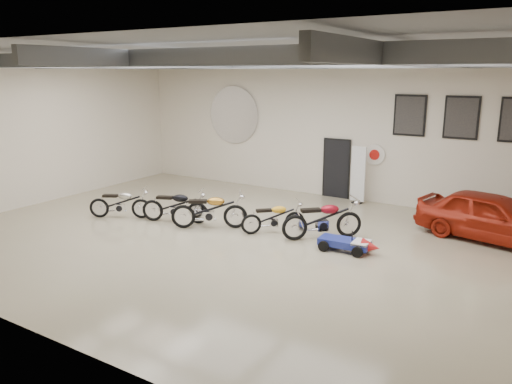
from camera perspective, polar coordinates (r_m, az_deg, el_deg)
The scene contains 18 objects.
floor at distance 13.79m, azimuth -2.64°, elevation -5.44°, with size 16.00×12.00×0.01m, color tan.
ceiling at distance 13.05m, azimuth -2.89°, elevation 15.79°, with size 16.00×12.00×0.01m, color slate.
back_wall at distance 18.41m, azimuth 7.97°, elevation 7.24°, with size 16.00×0.02×5.00m, color beige.
left_wall at distance 18.88m, azimuth -23.33°, elevation 6.42°, with size 0.02×12.00×5.00m, color beige.
ceiling_beams at distance 13.04m, azimuth -2.87°, elevation 14.70°, with size 15.80×11.80×0.32m, color slate, non-canonical shape.
door at distance 18.38m, azimuth 9.18°, elevation 2.61°, with size 0.92×0.08×2.10m, color black.
logo_plaque at distance 20.28m, azimuth -2.56°, elevation 8.78°, with size 2.30×0.06×1.16m, color silver, non-canonical shape.
poster_left at distance 17.32m, azimuth 17.17°, elevation 8.37°, with size 1.05×0.08×1.35m, color black, non-canonical shape.
poster_mid at distance 16.98m, azimuth 22.43°, elevation 7.87°, with size 1.05×0.08×1.35m, color black, non-canonical shape.
oil_sign at distance 17.79m, azimuth 13.43°, elevation 4.18°, with size 0.72×0.10×0.72m, color white, non-canonical shape.
banner_stand at distance 17.63m, azimuth 11.58°, elevation 1.82°, with size 0.53×0.21×1.97m, color white, non-canonical shape.
motorcycle_silver at distance 16.21m, azimuth -15.29°, elevation -1.17°, with size 1.92×0.60×1.00m, color silver, non-canonical shape.
motorcycle_black at distance 15.39m, azimuth -9.27°, elevation -1.51°, with size 2.05×0.64×1.07m, color silver, non-canonical shape.
motorcycle_gold at distance 14.66m, azimuth -5.37°, elevation -2.01°, with size 2.19×0.68×1.14m, color silver, non-canonical shape.
motorcycle_yellow at distance 14.20m, azimuth 1.97°, elevation -2.86°, with size 1.82×0.56×0.95m, color silver, non-canonical shape.
motorcycle_red at distance 13.80m, azimuth 7.59°, elevation -3.02°, with size 2.23×0.69×1.16m, color silver, non-canonical shape.
go_kart at distance 13.01m, azimuth 10.65°, elevation -5.51°, with size 1.59×0.72×0.58m, color navy, non-canonical shape.
vintage_car at distance 14.95m, azimuth 25.34°, elevation -2.56°, with size 3.94×1.59×1.34m, color #9B1E0E.
Camera 1 is at (7.40, -10.73, 4.49)m, focal length 35.00 mm.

